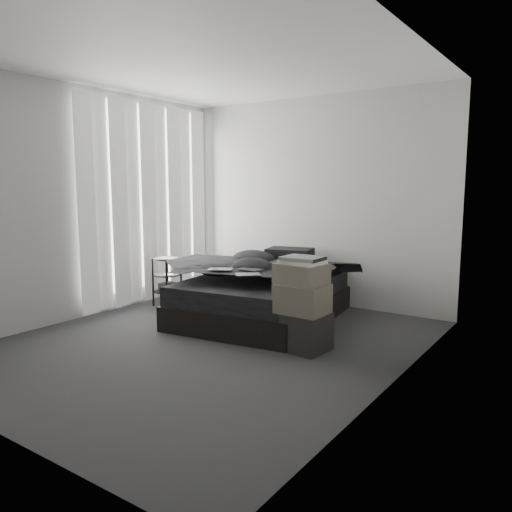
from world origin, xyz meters
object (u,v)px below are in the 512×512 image
Objects in this scene: side_stand at (167,282)px; box_lower at (302,331)px; laptop at (293,259)px; bed at (262,307)px.

side_stand is 1.27× the size of box_lower.
laptop is at bearing 8.68° from side_stand.
box_lower is (2.22, -0.52, -0.12)m from side_stand.
box_lower is (0.89, -0.68, 0.04)m from bed.
laptop reaches higher than box_lower.
box_lower is at bearing -44.61° from bed.
laptop is at bearing 7.50° from bed.
side_stand reaches higher than box_lower.
side_stand is (-1.33, -0.16, 0.17)m from bed.
side_stand reaches higher than bed.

